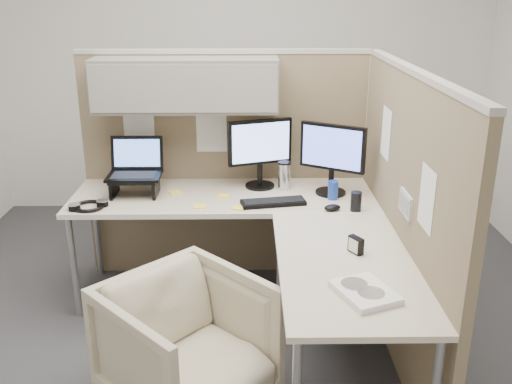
{
  "coord_description": "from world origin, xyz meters",
  "views": [
    {
      "loc": [
        0.05,
        -2.99,
        2.01
      ],
      "look_at": [
        0.1,
        0.25,
        0.85
      ],
      "focal_mm": 40.0,
      "sensor_mm": 36.0,
      "label": 1
    }
  ],
  "objects_px": {
    "keyboard": "(273,202)",
    "monitor_left": "(260,148)",
    "desk": "(260,225)",
    "office_chair": "(187,338)"
  },
  "relations": [
    {
      "from": "desk",
      "to": "monitor_left",
      "type": "xyz_separation_m",
      "value": [
        0.01,
        0.57,
        0.32
      ]
    },
    {
      "from": "desk",
      "to": "office_chair",
      "type": "bearing_deg",
      "value": -119.02
    },
    {
      "from": "desk",
      "to": "keyboard",
      "type": "bearing_deg",
      "value": 69.68
    },
    {
      "from": "desk",
      "to": "monitor_left",
      "type": "bearing_deg",
      "value": 89.14
    },
    {
      "from": "desk",
      "to": "monitor_left",
      "type": "distance_m",
      "value": 0.65
    },
    {
      "from": "desk",
      "to": "office_chair",
      "type": "distance_m",
      "value": 0.85
    },
    {
      "from": "office_chair",
      "to": "monitor_left",
      "type": "relative_size",
      "value": 1.56
    },
    {
      "from": "monitor_left",
      "to": "office_chair",
      "type": "bearing_deg",
      "value": -126.19
    },
    {
      "from": "keyboard",
      "to": "monitor_left",
      "type": "bearing_deg",
      "value": 92.52
    },
    {
      "from": "office_chair",
      "to": "keyboard",
      "type": "bearing_deg",
      "value": 18.87
    }
  ]
}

